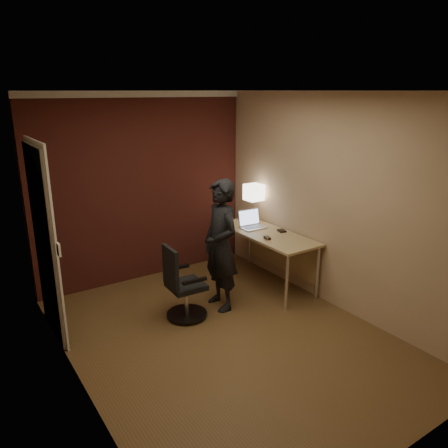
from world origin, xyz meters
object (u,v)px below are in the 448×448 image
Objects in this scene: mouse at (267,238)px; wallet at (282,231)px; desk_lamp at (254,193)px; laptop at (251,222)px; desk at (271,241)px; person at (221,245)px; office_chair at (182,288)px.

wallet is at bearing 36.85° from mouse.
laptop is at bearing -133.50° from desk_lamp.
wallet is (0.35, 0.13, -0.01)m from mouse.
desk is 0.20m from wallet.
person is (-1.03, -0.12, 0.04)m from wallet.
desk_lamp reaches higher than office_chair.
office_chair is at bearing -175.82° from wallet.
mouse is 1.26m from office_chair.
person is (-0.92, -0.19, 0.18)m from desk.
laptop is 0.22× the size of person.
office_chair reaches higher than wallet.
laptop reaches higher than mouse.
laptop is (-0.18, -0.18, -0.35)m from desk_lamp.
desk_lamp is 0.70m from wallet.
desk is 0.96× the size of person.
mouse is (-0.14, -0.51, -0.05)m from laptop.
desk is 13.64× the size of wallet.
desk_lamp is at bearing 46.50° from laptop.
desk is at bearing 7.33° from office_chair.
office_chair is (-1.35, -0.50, -0.41)m from laptop.
wallet is at bearing -86.51° from desk_lamp.
mouse reaches higher than wallet.
mouse is 0.06× the size of person.
person is at bearing -148.74° from laptop.
desk_lamp is 0.44m from laptop.
office_chair is (-1.44, -0.19, -0.22)m from desk.
person reaches higher than mouse.
person is (-0.69, 0.01, 0.03)m from mouse.
wallet is 0.07× the size of person.
laptop is 1.50m from office_chair.
laptop is 0.53m from mouse.
person is (-0.82, -0.50, -0.01)m from laptop.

